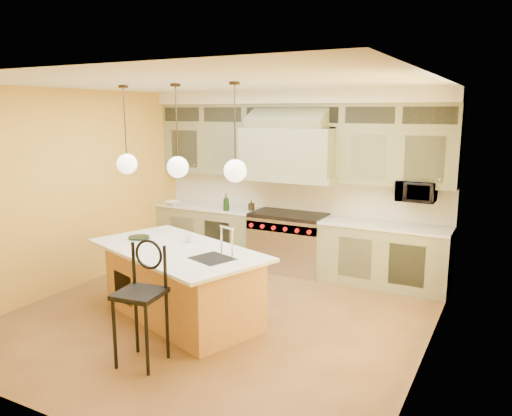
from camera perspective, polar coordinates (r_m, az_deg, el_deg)
The scene contains 18 objects.
floor at distance 6.56m, azimuth -4.21°, elevation -12.22°, with size 5.00×5.00×0.00m, color brown.
ceiling at distance 6.03m, azimuth -4.61°, elevation 14.00°, with size 5.00×5.00×0.00m, color white.
wall_back at distance 8.32m, azimuth 4.84°, elevation 3.16°, with size 5.00×5.00×0.00m, color gold.
wall_front at distance 4.29m, azimuth -22.61°, elevation -5.16°, with size 5.00×5.00×0.00m, color gold.
wall_left at distance 7.75m, azimuth -20.25°, elevation 1.93°, with size 5.00×5.00×0.00m, color gold.
wall_right at distance 5.26m, azimuth 19.30°, elevation -2.05°, with size 5.00×5.00×0.00m, color gold.
back_cabinetry at distance 8.08m, azimuth 4.09°, elevation 2.79°, with size 5.00×0.77×2.90m.
range at distance 8.19m, azimuth 3.75°, elevation -3.84°, with size 1.20×0.74×0.96m.
kitchen_island at distance 6.40m, azimuth -8.53°, elevation -8.37°, with size 2.62×1.95×1.35m.
counter_stool at distance 5.30m, azimuth -12.93°, elevation -9.63°, with size 0.50×0.50×1.28m.
microwave at distance 7.53m, azimuth 17.84°, elevation 1.84°, with size 0.54×0.37×0.30m, color black.
oil_bottle_a at distance 8.35m, azimuth -3.43°, elevation 0.64°, with size 0.11×0.11×0.28m, color black.
oil_bottle_b at distance 8.38m, azimuth -0.54°, elevation 0.34°, with size 0.08×0.08×0.18m, color black.
fruit_bowl at distance 9.00m, azimuth -9.55°, elevation 0.57°, with size 0.27×0.27×0.07m, color white.
cup at distance 6.48m, azimuth -7.65°, elevation -3.50°, with size 0.11×0.11×0.10m, color silver.
pendant_left at distance 6.59m, azimuth -14.54°, elevation 5.15°, with size 0.26×0.26×1.11m.
pendant_center at distance 6.08m, azimuth -8.94°, elevation 4.91°, with size 0.26×0.26×1.11m.
pendant_right at distance 5.64m, azimuth -2.39°, elevation 4.56°, with size 0.26×0.26×1.11m.
Camera 1 is at (3.23, -5.08, 2.58)m, focal length 35.00 mm.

